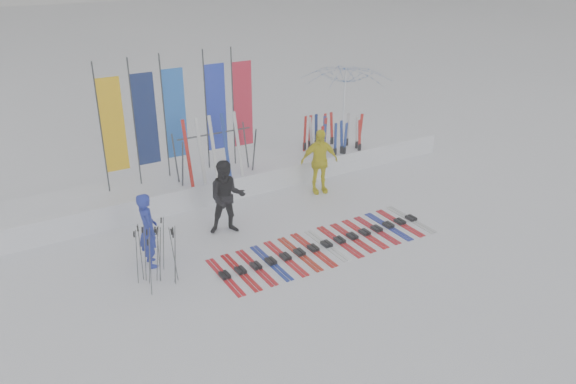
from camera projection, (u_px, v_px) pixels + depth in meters
ground at (319, 263)px, 11.93m from camera, size 120.00×120.00×0.00m
snow_bank at (226, 179)px, 15.41m from camera, size 14.00×1.60×0.60m
person_blue at (148, 230)px, 11.56m from camera, size 0.41×0.61×1.63m
person_black at (227, 197)px, 12.87m from camera, size 1.04×0.92×1.77m
person_yellow at (319, 161)px, 14.99m from camera, size 1.11×0.67×1.77m
tent_canopy at (345, 105)px, 18.47m from camera, size 3.61×3.65×2.69m
ski_row at (326, 245)px, 12.59m from camera, size 5.20×1.69×0.07m
pole_cluster at (157, 255)px, 11.04m from camera, size 0.76×0.78×1.26m
feather_flags at (179, 114)px, 14.25m from camera, size 4.09×0.21×3.20m
ski_rack at (215, 148)px, 14.45m from camera, size 2.04×0.80×1.23m
upright_skis at (331, 144)px, 16.50m from camera, size 1.68×0.93×1.69m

